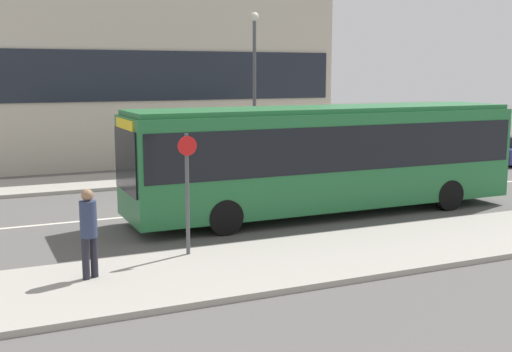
{
  "coord_description": "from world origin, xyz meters",
  "views": [
    {
      "loc": [
        -5.68,
        -18.59,
        4.25
      ],
      "look_at": [
        2.0,
        -1.7,
        1.26
      ],
      "focal_mm": 45.0,
      "sensor_mm": 36.0,
      "label": 1
    }
  ],
  "objects": [
    {
      "name": "city_bus",
      "position": [
        4.17,
        -2.0,
        1.87
      ],
      "size": [
        12.17,
        2.65,
        3.25
      ],
      "rotation": [
        0.0,
        0.0,
        0.02
      ],
      "color": "#236B38",
      "rests_on": "ground_plane"
    },
    {
      "name": "street_lamp",
      "position": [
        5.05,
        5.18,
        4.12
      ],
      "size": [
        0.36,
        0.36,
        6.49
      ],
      "color": "#4C4C51",
      "rests_on": "sidewalk_far"
    },
    {
      "name": "sidewalk_far",
      "position": [
        0.0,
        6.25,
        0.07
      ],
      "size": [
        44.0,
        3.5,
        0.13
      ],
      "color": "#A39E93",
      "rests_on": "ground_plane"
    },
    {
      "name": "ground_plane",
      "position": [
        0.0,
        0.0,
        0.0
      ],
      "size": [
        120.0,
        120.0,
        0.0
      ],
      "primitive_type": "plane",
      "color": "#595654"
    },
    {
      "name": "parked_car_0",
      "position": [
        13.41,
        3.33,
        0.64
      ],
      "size": [
        4.19,
        1.82,
        1.35
      ],
      "color": "maroon",
      "rests_on": "ground_plane"
    },
    {
      "name": "bus_stop_sign",
      "position": [
        -1.19,
        -4.95,
        1.75
      ],
      "size": [
        0.44,
        0.12,
        2.78
      ],
      "color": "#4C4C51",
      "rests_on": "sidewalk_near"
    },
    {
      "name": "apartment_block_left_tower",
      "position": [
        2.61,
        12.04,
        7.49
      ],
      "size": [
        17.26,
        5.16,
        14.99
      ],
      "color": "beige",
      "rests_on": "ground_plane"
    },
    {
      "name": "sidewalk_near",
      "position": [
        0.0,
        -6.25,
        0.07
      ],
      "size": [
        44.0,
        3.5,
        0.13
      ],
      "color": "#A39E93",
      "rests_on": "ground_plane"
    },
    {
      "name": "lane_centerline",
      "position": [
        0.0,
        0.0,
        0.0
      ],
      "size": [
        41.8,
        0.16,
        0.01
      ],
      "color": "silver",
      "rests_on": "ground_plane"
    },
    {
      "name": "pedestrian_near_stop",
      "position": [
        -3.56,
        -5.79,
        1.18
      ],
      "size": [
        0.34,
        0.34,
        1.84
      ],
      "rotation": [
        0.0,
        0.0,
        0.44
      ],
      "color": "#23232D",
      "rests_on": "sidewalk_near"
    }
  ]
}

